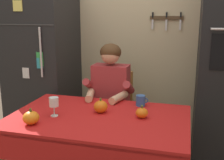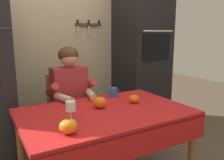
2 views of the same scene
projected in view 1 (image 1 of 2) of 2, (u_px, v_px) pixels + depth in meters
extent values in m
cube|color=#BCAD89|center=(135.00, 34.00, 3.24)|extent=(3.70, 0.10, 2.60)
cube|color=#4C3823|center=(167.00, 18.00, 3.04)|extent=(0.36, 0.02, 0.04)
cube|color=silver|center=(152.00, 24.00, 3.09)|extent=(0.02, 0.01, 0.11)
cube|color=black|center=(153.00, 15.00, 3.07)|extent=(0.02, 0.01, 0.06)
cube|color=silver|center=(166.00, 25.00, 3.06)|extent=(0.02, 0.01, 0.12)
cube|color=black|center=(167.00, 15.00, 3.03)|extent=(0.02, 0.01, 0.06)
cube|color=silver|center=(180.00, 25.00, 3.02)|extent=(0.02, 0.01, 0.11)
cube|color=black|center=(181.00, 15.00, 2.99)|extent=(0.02, 0.01, 0.06)
cube|color=black|center=(43.00, 69.00, 3.22)|extent=(0.68, 0.68, 1.80)
cylinder|color=silver|center=(41.00, 52.00, 2.77)|extent=(0.02, 0.02, 0.50)
cube|color=#333335|center=(23.00, 25.00, 2.77)|extent=(0.67, 0.01, 0.01)
cube|color=teal|center=(40.00, 63.00, 2.82)|extent=(0.07, 0.01, 0.11)
cube|color=#E5D666|center=(18.00, 6.00, 2.74)|extent=(0.10, 0.01, 0.10)
cube|color=green|center=(40.00, 59.00, 2.81)|extent=(0.07, 0.01, 0.14)
cube|color=silver|center=(26.00, 73.00, 2.89)|extent=(0.08, 0.01, 0.11)
cylinder|color=brown|center=(51.00, 133.00, 2.83)|extent=(0.06, 0.06, 0.70)
cylinder|color=brown|center=(181.00, 149.00, 2.50)|extent=(0.06, 0.06, 0.70)
cube|color=red|center=(99.00, 118.00, 2.21)|extent=(1.40, 0.90, 0.04)
cube|color=red|center=(78.00, 157.00, 1.82)|extent=(1.40, 0.01, 0.20)
cube|color=#9E6B33|center=(112.00, 120.00, 2.95)|extent=(0.40, 0.40, 0.04)
cube|color=#9E6B33|center=(116.00, 92.00, 3.05)|extent=(0.36, 0.04, 0.48)
cylinder|color=#9E6B33|center=(92.00, 145.00, 2.88)|extent=(0.04, 0.04, 0.41)
cylinder|color=#9E6B33|center=(102.00, 132.00, 3.20)|extent=(0.04, 0.04, 0.41)
cylinder|color=#9E6B33|center=(124.00, 149.00, 2.80)|extent=(0.04, 0.04, 0.41)
cylinder|color=#9E6B33|center=(131.00, 135.00, 3.11)|extent=(0.04, 0.04, 0.41)
cylinder|color=#38384C|center=(93.00, 150.00, 2.72)|extent=(0.09, 0.09, 0.38)
cylinder|color=#38384C|center=(113.00, 153.00, 2.67)|extent=(0.09, 0.09, 0.38)
cube|color=#38384C|center=(99.00, 119.00, 2.80)|extent=(0.12, 0.40, 0.11)
cube|color=#38384C|center=(116.00, 120.00, 2.76)|extent=(0.12, 0.40, 0.11)
cube|color=#9E2D33|center=(111.00, 88.00, 2.82)|extent=(0.36, 0.20, 0.48)
cylinder|color=#9E2D33|center=(90.00, 85.00, 2.80)|extent=(0.07, 0.26, 0.18)
cylinder|color=#9E2D33|center=(129.00, 88.00, 2.70)|extent=(0.07, 0.26, 0.18)
cylinder|color=#D8A884|center=(90.00, 95.00, 2.64)|extent=(0.13, 0.27, 0.07)
cylinder|color=#D8A884|center=(119.00, 98.00, 2.57)|extent=(0.13, 0.27, 0.07)
sphere|color=#D8A884|center=(110.00, 54.00, 2.72)|extent=(0.19, 0.19, 0.19)
ellipsoid|color=#472D19|center=(111.00, 52.00, 2.73)|extent=(0.21, 0.21, 0.17)
cylinder|color=#2D569E|center=(141.00, 101.00, 2.44)|extent=(0.08, 0.08, 0.09)
torus|color=#2D569E|center=(146.00, 100.00, 2.43)|extent=(0.05, 0.01, 0.05)
cylinder|color=white|center=(54.00, 116.00, 2.20)|extent=(0.06, 0.06, 0.01)
cylinder|color=white|center=(54.00, 111.00, 2.19)|extent=(0.01, 0.01, 0.08)
cylinder|color=white|center=(54.00, 102.00, 2.18)|extent=(0.07, 0.07, 0.07)
ellipsoid|color=orange|center=(142.00, 113.00, 2.16)|extent=(0.10, 0.10, 0.08)
cylinder|color=#4C6023|center=(142.00, 107.00, 2.15)|extent=(0.02, 0.02, 0.02)
ellipsoid|color=orange|center=(31.00, 118.00, 2.03)|extent=(0.12, 0.12, 0.10)
cylinder|color=#4C6023|center=(30.00, 110.00, 2.02)|extent=(0.02, 0.02, 0.02)
ellipsoid|color=orange|center=(101.00, 107.00, 2.27)|extent=(0.11, 0.11, 0.10)
cylinder|color=#4C6023|center=(101.00, 99.00, 2.26)|extent=(0.02, 0.02, 0.02)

